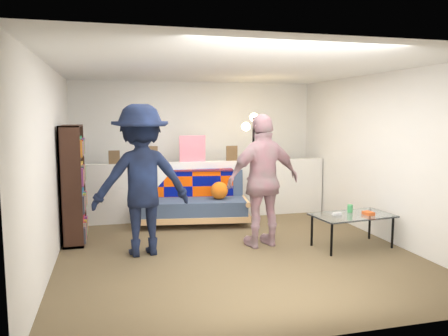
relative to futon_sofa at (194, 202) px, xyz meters
name	(u,v)px	position (x,y,z in m)	size (l,w,h in m)	color
ground	(231,248)	(0.24, -1.48, -0.36)	(5.00, 5.00, 0.00)	brown
room_shell	(223,124)	(0.24, -1.01, 1.31)	(4.60, 5.05, 2.45)	silver
half_wall_ledge	(204,190)	(0.24, 0.32, 0.14)	(4.45, 0.15, 1.00)	silver
ledge_decor	(191,152)	(0.01, 0.30, 0.81)	(2.97, 0.02, 0.45)	brown
futon_sofa	(194,202)	(0.00, 0.00, 0.00)	(1.92, 1.12, 0.78)	tan
bookshelf	(73,188)	(-1.84, -0.58, 0.41)	(0.28, 0.83, 1.66)	black
coffee_table	(353,217)	(1.85, -1.84, 0.06)	(1.13, 0.70, 0.56)	black
floor_lamp	(254,145)	(1.02, -0.06, 0.93)	(0.39, 0.34, 1.83)	black
person_left	(142,180)	(-0.94, -1.41, 0.61)	(1.25, 0.72, 1.94)	black
person_right	(264,181)	(0.69, -1.48, 0.54)	(1.06, 0.44, 1.82)	pink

